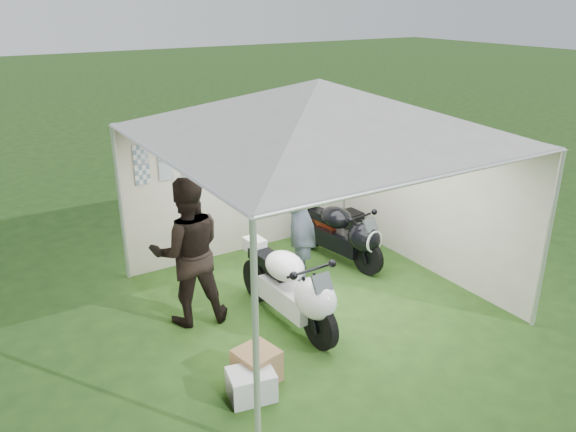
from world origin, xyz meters
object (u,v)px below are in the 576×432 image
person_blue_jacket (301,217)px  crate_0 (251,384)px  person_dark_jacket (188,251)px  crate_1 (257,365)px  motorcycle_white (292,287)px  paddock_stand (306,238)px  motorcycle_black (342,233)px  equipment_box (347,225)px  canopy_tent (317,114)px

person_blue_jacket → crate_0: bearing=-13.7°
person_dark_jacket → crate_1: size_ratio=4.66×
motorcycle_white → crate_0: motorcycle_white is taller
motorcycle_white → person_blue_jacket: person_blue_jacket is taller
paddock_stand → motorcycle_black: bearing=-81.0°
motorcycle_black → equipment_box: bearing=38.5°
canopy_tent → motorcycle_black: 2.42m
crate_0 → canopy_tent: bearing=38.7°
canopy_tent → person_blue_jacket: canopy_tent is taller
person_dark_jacket → person_blue_jacket: (1.87, 0.31, -0.03)m
motorcycle_white → equipment_box: bearing=36.6°
motorcycle_white → person_dark_jacket: size_ratio=1.03×
crate_1 → crate_0: bearing=-130.2°
person_blue_jacket → crate_1: size_ratio=4.53×
canopy_tent → crate_1: size_ratio=13.64×
person_dark_jacket → person_blue_jacket: 1.89m
motorcycle_white → person_dark_jacket: person_dark_jacket is taller
crate_0 → person_blue_jacket: bearing=46.8°
canopy_tent → person_dark_jacket: canopy_tent is taller
equipment_box → crate_0: size_ratio=0.97×
motorcycle_black → crate_0: motorcycle_black is taller
equipment_box → crate_1: (-3.23, -2.62, -0.04)m
paddock_stand → person_dark_jacket: size_ratio=0.18×
paddock_stand → canopy_tent: bearing=-119.8°
paddock_stand → crate_1: size_ratio=0.82×
motorcycle_white → motorcycle_black: 2.00m
canopy_tent → motorcycle_white: bearing=-146.0°
equipment_box → motorcycle_black: bearing=-132.4°
motorcycle_white → person_blue_jacket: (0.85, 1.11, 0.39)m
paddock_stand → equipment_box: bearing=-5.3°
motorcycle_white → crate_0: 1.50m
paddock_stand → crate_0: crate_0 is taller
person_blue_jacket → crate_1: 2.65m
person_blue_jacket → paddock_stand: bearing=171.7°
equipment_box → crate_1: 4.16m
crate_0 → crate_1: size_ratio=1.13×
person_dark_jacket → person_blue_jacket: size_ratio=1.03×
person_dark_jacket → crate_0: (-0.07, -1.75, -0.81)m
motorcycle_black → crate_1: (-2.55, -1.87, -0.32)m
motorcycle_black → person_blue_jacket: bearing=173.1°
paddock_stand → person_dark_jacket: bearing=-155.3°
canopy_tent → person_dark_jacket: 2.33m
paddock_stand → crate_1: (-2.42, -2.70, 0.06)m
person_dark_jacket → motorcycle_black: bearing=-159.1°
motorcycle_white → crate_1: bearing=-143.5°
crate_0 → crate_1: bearing=49.8°
motorcycle_black → crate_1: 3.18m
paddock_stand → person_blue_jacket: (-0.66, -0.85, 0.81)m
motorcycle_white → person_dark_jacket: 1.37m
person_blue_jacket → crate_0: (-1.94, -2.06, -0.78)m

